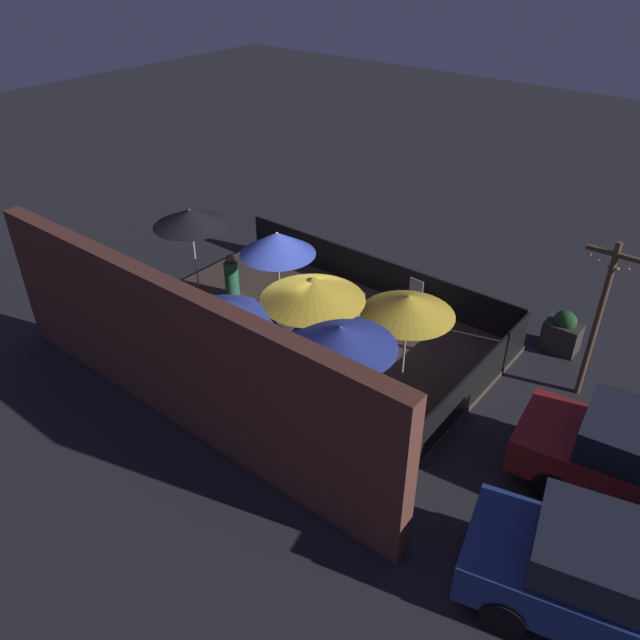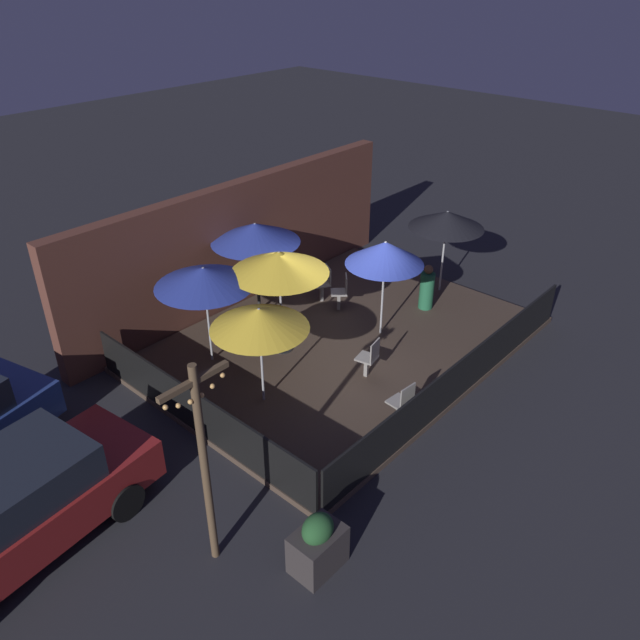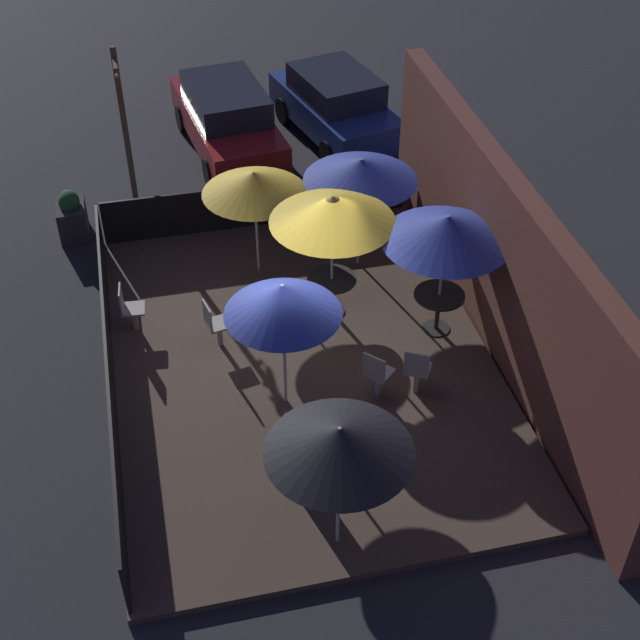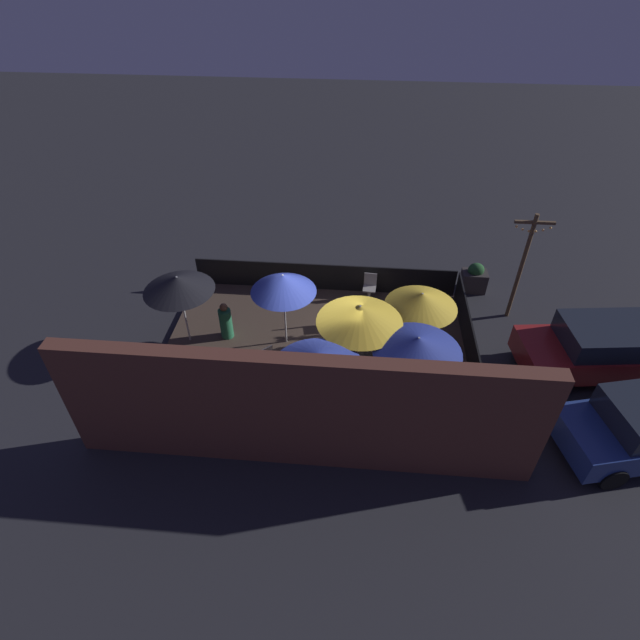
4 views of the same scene
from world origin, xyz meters
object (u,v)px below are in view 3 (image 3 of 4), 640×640
parked_car_1 (336,104)px  patio_chair_0 (215,323)px  patio_chair_2 (417,369)px  patio_umbrella_2 (254,183)px  dining_table_1 (332,285)px  patio_chair_1 (129,307)px  dining_table_0 (439,302)px  patio_umbrella_3 (361,170)px  patron_0 (303,460)px  patio_umbrella_5 (339,440)px  patio_umbrella_1 (333,209)px  planter_box (72,216)px  light_post (124,120)px  patio_umbrella_4 (283,300)px  patio_chair_3 (377,373)px  parked_car_0 (227,118)px  patio_umbrella_0 (447,229)px

parked_car_1 → patio_chair_0: bearing=-42.1°
patio_chair_0 → patio_chair_2: bearing=-44.6°
patio_umbrella_2 → dining_table_1: size_ratio=2.42×
patio_chair_1 → dining_table_0: bearing=-7.8°
patio_umbrella_3 → patron_0: (5.19, -2.20, -1.53)m
dining_table_1 → patio_umbrella_2: bearing=-146.4°
patio_umbrella_5 → patio_umbrella_1: bearing=167.4°
patio_umbrella_2 → patio_umbrella_3: size_ratio=0.93×
patio_chair_0 → planter_box: (-4.22, -2.34, -0.16)m
dining_table_0 → light_post: light_post is taller
patio_umbrella_4 → patio_chair_0: (-1.61, -0.90, -1.58)m
patio_umbrella_4 → light_post: (-6.72, -1.95, -0.22)m
dining_table_1 → patio_chair_3: size_ratio=0.92×
patio_umbrella_1 → patio_chair_3: patio_umbrella_1 is taller
dining_table_1 → parked_car_0: size_ratio=0.19×
dining_table_0 → patio_umbrella_0: bearing=180.0°
patio_umbrella_4 → patron_0: (1.77, -0.10, -1.55)m
patio_chair_0 → parked_car_0: size_ratio=0.20×
parked_car_0 → planter_box: bearing=-58.7°
patio_umbrella_5 → patio_chair_2: patio_umbrella_5 is taller
patio_chair_2 → patron_0: 2.63m
patio_umbrella_5 → parked_car_1: (-11.57, 2.79, -1.29)m
patron_0 → parked_car_0: size_ratio=0.26×
patio_chair_2 → patron_0: (1.46, -2.18, -0.00)m
patio_umbrella_3 → patio_chair_0: (1.82, -3.01, -1.56)m
dining_table_0 → light_post: bearing=-138.5°
patio_umbrella_0 → patio_chair_3: 2.62m
patio_umbrella_5 → parked_car_0: bearing=179.0°
patio_chair_2 → parked_car_0: (-8.94, -1.73, 0.19)m
patio_umbrella_1 → dining_table_0: (0.88, 1.70, -1.58)m
patio_umbrella_3 → light_post: (-3.30, -4.05, -0.20)m
patio_chair_1 → patio_chair_3: patio_chair_3 is taller
patron_0 → patio_umbrella_4: bearing=-14.2°
patio_umbrella_4 → dining_table_1: 2.84m
patio_umbrella_0 → patio_umbrella_5: size_ratio=1.06×
patio_chair_3 → dining_table_0: bearing=-0.0°
patio_umbrella_3 → parked_car_0: 5.65m
patio_umbrella_0 → patio_chair_0: (-0.42, -3.85, -1.61)m
patio_chair_1 → planter_box: size_ratio=0.88×
patio_umbrella_2 → planter_box: bearing=-122.1°
light_post → parked_car_0: size_ratio=0.77×
patio_chair_1 → patron_0: size_ratio=0.76×
patio_chair_0 → patio_chair_1: patio_chair_0 is taller
patio_umbrella_0 → patio_umbrella_1: patio_umbrella_1 is taller
dining_table_1 → planter_box: planter_box is taller
patio_chair_2 → parked_car_1: 9.08m
patio_umbrella_3 → planter_box: (-2.40, -5.35, -1.72)m
patio_umbrella_3 → parked_car_0: size_ratio=0.50×
parked_car_1 → patio_umbrella_5: bearing=-27.2°
patio_umbrella_4 → light_post: 7.00m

